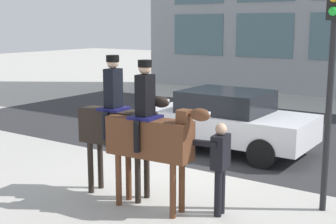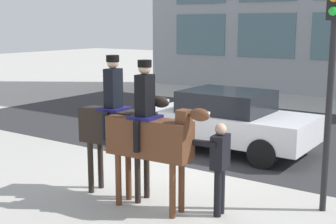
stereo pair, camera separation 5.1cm
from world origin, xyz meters
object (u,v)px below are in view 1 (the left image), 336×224
object	(u,v)px
pedestrian_bystander	(219,162)
street_car_near_lane	(228,120)
traffic_light	(332,57)
mounted_horse_lead	(119,124)
mounted_horse_companion	(151,134)

from	to	relation	value
pedestrian_bystander	street_car_near_lane	bearing A→B (deg)	-72.16
street_car_near_lane	traffic_light	size ratio (longest dim) A/B	1.05
pedestrian_bystander	traffic_light	xyz separation A→B (m)	(1.43, 1.20, 1.74)
street_car_near_lane	traffic_light	world-z (taller)	traffic_light
pedestrian_bystander	mounted_horse_lead	bearing A→B (deg)	-0.24
mounted_horse_companion	pedestrian_bystander	xyz separation A→B (m)	(1.11, 0.43, -0.41)
mounted_horse_lead	traffic_light	bearing A→B (deg)	17.81
pedestrian_bystander	traffic_light	bearing A→B (deg)	-146.90
pedestrian_bystander	traffic_light	size ratio (longest dim) A/B	0.40
mounted_horse_lead	traffic_light	size ratio (longest dim) A/B	0.67
mounted_horse_lead	street_car_near_lane	bearing A→B (deg)	81.82
mounted_horse_lead	pedestrian_bystander	world-z (taller)	mounted_horse_lead
mounted_horse_companion	pedestrian_bystander	bearing A→B (deg)	17.65
pedestrian_bystander	mounted_horse_companion	bearing A→B (deg)	14.19
street_car_near_lane	mounted_horse_lead	bearing A→B (deg)	-93.19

